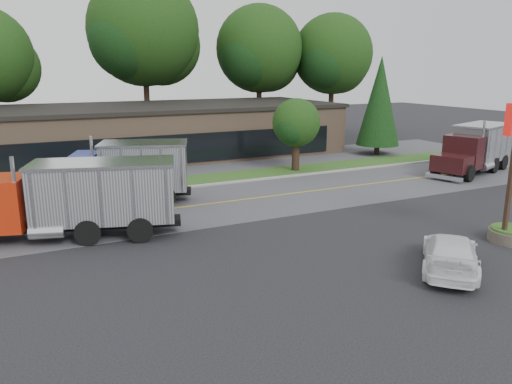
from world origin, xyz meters
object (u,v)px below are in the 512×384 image
(dump_truck_blue, at_px, (125,171))
(dump_truck_maroon, at_px, (476,147))
(rally_car, at_px, (450,253))
(dump_truck_red, at_px, (71,198))

(dump_truck_blue, height_order, dump_truck_maroon, same)
(dump_truck_blue, xyz_separation_m, rally_car, (8.68, -15.07, -1.12))
(dump_truck_red, xyz_separation_m, dump_truck_blue, (3.37, 5.01, -0.01))
(dump_truck_maroon, bearing_deg, dump_truck_red, -13.15)
(dump_truck_red, relative_size, rally_car, 2.26)
(dump_truck_red, bearing_deg, rally_car, 156.78)
(dump_truck_maroon, xyz_separation_m, rally_car, (-15.71, -12.45, -1.12))
(dump_truck_blue, relative_size, dump_truck_maroon, 0.97)
(dump_truck_blue, bearing_deg, rally_car, 139.80)
(dump_truck_red, xyz_separation_m, rally_car, (12.05, -10.06, -1.13))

